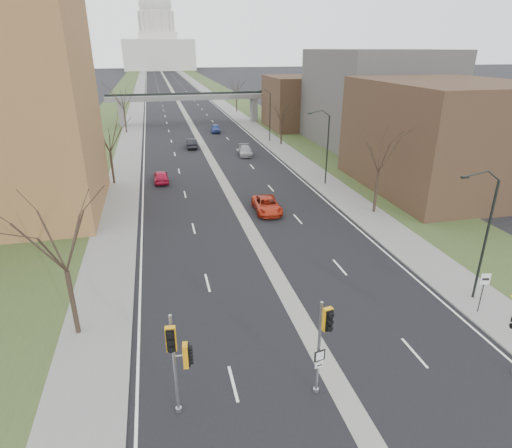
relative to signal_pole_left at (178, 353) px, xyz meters
name	(u,v)px	position (x,y,z in m)	size (l,w,h in m)	color
ground	(344,396)	(7.55, -0.69, -3.41)	(700.00, 700.00, 0.00)	black
road_surface	(173,92)	(7.55, 149.31, -3.40)	(20.00, 600.00, 0.01)	black
median_strip	(173,92)	(7.55, 149.31, -3.41)	(1.20, 600.00, 0.02)	gray
sidewalk_right	(206,91)	(19.55, 149.31, -3.35)	(4.00, 600.00, 0.12)	gray
sidewalk_left	(139,93)	(-4.45, 149.31, -3.35)	(4.00, 600.00, 0.12)	gray
grass_verge_right	(222,91)	(25.55, 149.31, -3.36)	(8.00, 600.00, 0.10)	#273E1C
grass_verge_left	(122,93)	(-10.45, 149.31, -3.36)	(8.00, 600.00, 0.10)	#273E1C
commercial_block_near	(443,136)	(31.55, 27.31, 2.59)	(16.00, 20.00, 12.00)	#453120
commercial_block_mid	(375,99)	(35.55, 51.31, 4.09)	(18.00, 22.00, 15.00)	#4F4C48
commercial_block_far	(304,102)	(29.55, 69.31, 1.59)	(14.00, 14.00, 10.00)	#453120
pedestrian_bridge	(189,100)	(7.55, 79.31, 1.44)	(34.00, 3.00, 6.45)	slate
capitol	(158,42)	(7.55, 319.31, 15.19)	(48.00, 42.00, 55.75)	silver
streetlight_near	(483,200)	(18.54, 5.31, 3.54)	(2.61, 0.20, 8.70)	black
streetlight_mid	(322,126)	(18.54, 31.31, 3.54)	(2.61, 0.20, 8.70)	black
streetlight_far	(266,101)	(18.54, 57.31, 3.54)	(2.61, 0.20, 8.70)	black
tree_left_a	(59,228)	(-5.45, 7.31, 3.23)	(7.20, 7.20, 9.40)	#382B21
tree_left_b	(108,132)	(-5.45, 37.31, 2.82)	(6.75, 6.75, 8.81)	#382B21
tree_left_c	(122,95)	(-5.45, 71.31, 3.63)	(7.65, 7.65, 9.99)	#382B21
tree_right_a	(381,147)	(20.55, 21.31, 3.23)	(7.20, 7.20, 9.40)	#382B21
tree_right_b	(282,109)	(20.55, 54.31, 2.41)	(6.30, 6.30, 8.22)	#382B21
tree_right_c	(236,83)	(20.55, 94.31, 3.63)	(7.65, 7.65, 9.99)	#382B21
signal_pole_left	(178,353)	(0.00, 0.00, 0.00)	(1.00, 0.90, 5.21)	gray
signal_pole_median	(323,335)	(6.40, -0.39, 0.13)	(0.63, 0.85, 5.07)	gray
speed_limit_sign	(484,286)	(18.50, 3.79, -1.44)	(0.57, 0.16, 2.70)	black
car_left_near	(161,176)	(0.12, 36.78, -2.67)	(1.74, 4.31, 1.47)	#B01433
car_left_far	(192,143)	(5.55, 55.26, -2.65)	(1.60, 4.60, 1.52)	black
car_right_near	(267,205)	(10.17, 23.99, -2.68)	(2.42, 5.24, 1.46)	#B32813
car_right_mid	(245,151)	(13.04, 48.22, -2.71)	(1.95, 4.81, 1.40)	#99989F
car_right_far	(216,128)	(11.40, 68.19, -2.66)	(1.76, 4.37, 1.49)	navy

